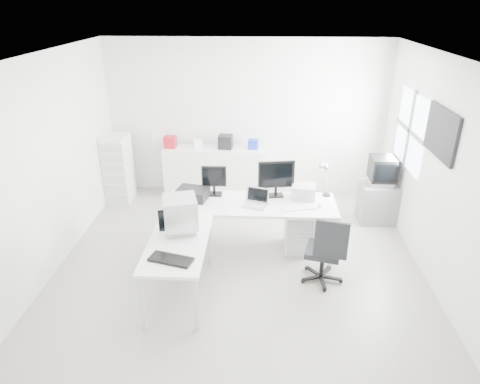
{
  "coord_description": "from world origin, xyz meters",
  "views": [
    {
      "loc": [
        0.26,
        -5.06,
        3.42
      ],
      "look_at": [
        0.0,
        0.2,
        1.0
      ],
      "focal_mm": 32.0,
      "sensor_mm": 36.0,
      "label": 1
    }
  ],
  "objects_px": {
    "laptop": "(255,198)",
    "drawer_pedestal": "(299,230)",
    "sideboard": "(215,172)",
    "lcd_monitor_large": "(276,179)",
    "crt_monitor": "(180,215)",
    "filing_cabinet": "(118,168)",
    "laser_printer": "(303,191)",
    "inkjet_printer": "(193,194)",
    "lcd_monitor_small": "(214,181)",
    "crt_tv": "(383,171)",
    "side_desk": "(180,268)",
    "main_desk": "(251,226)",
    "tv_cabinet": "(378,202)",
    "office_chair": "(324,248)"
  },
  "relations": [
    {
      "from": "laptop",
      "to": "drawer_pedestal",
      "type": "bearing_deg",
      "value": 31.12
    },
    {
      "from": "sideboard",
      "to": "lcd_monitor_large",
      "type": "bearing_deg",
      "value": -56.5
    },
    {
      "from": "drawer_pedestal",
      "to": "crt_monitor",
      "type": "distance_m",
      "value": 1.92
    },
    {
      "from": "filing_cabinet",
      "to": "laser_printer",
      "type": "bearing_deg",
      "value": -23.19
    },
    {
      "from": "inkjet_printer",
      "to": "lcd_monitor_small",
      "type": "bearing_deg",
      "value": 38.64
    },
    {
      "from": "inkjet_printer",
      "to": "sideboard",
      "type": "distance_m",
      "value": 1.8
    },
    {
      "from": "crt_tv",
      "to": "filing_cabinet",
      "type": "bearing_deg",
      "value": 172.38
    },
    {
      "from": "side_desk",
      "to": "drawer_pedestal",
      "type": "relative_size",
      "value": 2.33
    },
    {
      "from": "main_desk",
      "to": "tv_cabinet",
      "type": "distance_m",
      "value": 2.29
    },
    {
      "from": "drawer_pedestal",
      "to": "crt_monitor",
      "type": "height_order",
      "value": "crt_monitor"
    },
    {
      "from": "laptop",
      "to": "side_desk",
      "type": "bearing_deg",
      "value": -113.86
    },
    {
      "from": "lcd_monitor_large",
      "to": "laser_printer",
      "type": "relative_size",
      "value": 1.62
    },
    {
      "from": "laptop",
      "to": "tv_cabinet",
      "type": "xyz_separation_m",
      "value": [
        2.02,
        1.08,
        -0.54
      ]
    },
    {
      "from": "laser_printer",
      "to": "drawer_pedestal",
      "type": "bearing_deg",
      "value": -100.96
    },
    {
      "from": "lcd_monitor_large",
      "to": "crt_monitor",
      "type": "relative_size",
      "value": 1.17
    },
    {
      "from": "drawer_pedestal",
      "to": "tv_cabinet",
      "type": "distance_m",
      "value": 1.66
    },
    {
      "from": "crt_monitor",
      "to": "sideboard",
      "type": "bearing_deg",
      "value": 71.92
    },
    {
      "from": "main_desk",
      "to": "lcd_monitor_small",
      "type": "height_order",
      "value": "lcd_monitor_small"
    },
    {
      "from": "laptop",
      "to": "sideboard",
      "type": "bearing_deg",
      "value": 129.43
    },
    {
      "from": "laptop",
      "to": "filing_cabinet",
      "type": "height_order",
      "value": "filing_cabinet"
    },
    {
      "from": "lcd_monitor_small",
      "to": "crt_monitor",
      "type": "bearing_deg",
      "value": -105.78
    },
    {
      "from": "crt_tv",
      "to": "laptop",
      "type": "bearing_deg",
      "value": -151.85
    },
    {
      "from": "crt_monitor",
      "to": "lcd_monitor_small",
      "type": "bearing_deg",
      "value": 59.56
    },
    {
      "from": "tv_cabinet",
      "to": "office_chair",
      "type": "bearing_deg",
      "value": -123.33
    },
    {
      "from": "drawer_pedestal",
      "to": "inkjet_printer",
      "type": "height_order",
      "value": "inkjet_printer"
    },
    {
      "from": "lcd_monitor_small",
      "to": "tv_cabinet",
      "type": "bearing_deg",
      "value": 15.06
    },
    {
      "from": "laptop",
      "to": "laser_printer",
      "type": "distance_m",
      "value": 0.77
    },
    {
      "from": "main_desk",
      "to": "lcd_monitor_small",
      "type": "bearing_deg",
      "value": 155.56
    },
    {
      "from": "filing_cabinet",
      "to": "side_desk",
      "type": "bearing_deg",
      "value": -59.5
    },
    {
      "from": "side_desk",
      "to": "inkjet_printer",
      "type": "height_order",
      "value": "inkjet_printer"
    },
    {
      "from": "sideboard",
      "to": "filing_cabinet",
      "type": "xyz_separation_m",
      "value": [
        -1.72,
        -0.27,
        0.14
      ]
    },
    {
      "from": "drawer_pedestal",
      "to": "office_chair",
      "type": "xyz_separation_m",
      "value": [
        0.25,
        -0.77,
        0.19
      ]
    },
    {
      "from": "laser_printer",
      "to": "inkjet_printer",
      "type": "bearing_deg",
      "value": -170.28
    },
    {
      "from": "drawer_pedestal",
      "to": "crt_monitor",
      "type": "relative_size",
      "value": 1.28
    },
    {
      "from": "lcd_monitor_small",
      "to": "laser_printer",
      "type": "relative_size",
      "value": 1.33
    },
    {
      "from": "inkjet_printer",
      "to": "laser_printer",
      "type": "distance_m",
      "value": 1.6
    },
    {
      "from": "office_chair",
      "to": "laptop",
      "type": "bearing_deg",
      "value": 159.54
    },
    {
      "from": "main_desk",
      "to": "laser_printer",
      "type": "relative_size",
      "value": 7.1
    },
    {
      "from": "laptop",
      "to": "crt_tv",
      "type": "relative_size",
      "value": 0.76
    },
    {
      "from": "drawer_pedestal",
      "to": "lcd_monitor_large",
      "type": "relative_size",
      "value": 1.09
    },
    {
      "from": "main_desk",
      "to": "crt_monitor",
      "type": "distance_m",
      "value": 1.35
    },
    {
      "from": "drawer_pedestal",
      "to": "crt_tv",
      "type": "bearing_deg",
      "value": 34.19
    },
    {
      "from": "crt_tv",
      "to": "filing_cabinet",
      "type": "xyz_separation_m",
      "value": [
        -4.5,
        0.6,
        -0.28
      ]
    },
    {
      "from": "office_chair",
      "to": "crt_tv",
      "type": "relative_size",
      "value": 1.94
    },
    {
      "from": "side_desk",
      "to": "lcd_monitor_large",
      "type": "xyz_separation_m",
      "value": [
        1.2,
        1.35,
        0.65
      ]
    },
    {
      "from": "crt_monitor",
      "to": "lcd_monitor_large",
      "type": "bearing_deg",
      "value": 27.32
    },
    {
      "from": "lcd_monitor_large",
      "to": "crt_monitor",
      "type": "distance_m",
      "value": 1.63
    },
    {
      "from": "drawer_pedestal",
      "to": "tv_cabinet",
      "type": "height_order",
      "value": "tv_cabinet"
    },
    {
      "from": "lcd_monitor_small",
      "to": "crt_monitor",
      "type": "relative_size",
      "value": 0.96
    },
    {
      "from": "lcd_monitor_small",
      "to": "filing_cabinet",
      "type": "xyz_separation_m",
      "value": [
        -1.88,
        1.33,
        -0.37
      ]
    }
  ]
}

